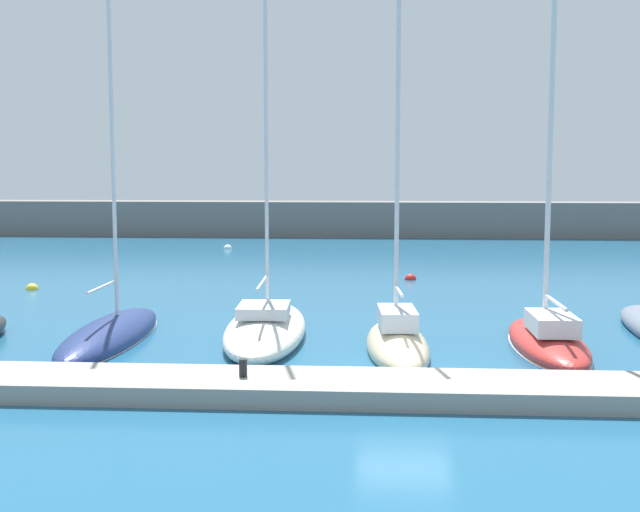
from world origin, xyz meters
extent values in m
plane|color=#1E567A|center=(0.00, 0.00, 0.00)|extent=(120.00, 120.00, 0.00)
cube|color=gray|center=(0.00, -1.75, 0.24)|extent=(31.65, 2.39, 0.49)
cube|color=slate|center=(0.00, 44.11, 1.39)|extent=(108.00, 2.82, 2.79)
ellipsoid|color=navy|center=(-9.39, 4.30, 0.18)|extent=(2.08, 8.31, 1.07)
ellipsoid|color=silver|center=(-9.39, 4.30, 0.02)|extent=(2.10, 8.39, 0.12)
cylinder|color=silver|center=(-9.38, 5.07, 6.65)|extent=(0.13, 0.13, 11.88)
cylinder|color=silver|center=(-9.39, 3.63, 1.88)|extent=(0.10, 2.66, 0.09)
ellipsoid|color=silver|center=(-4.37, 4.95, 0.29)|extent=(2.88, 8.65, 1.19)
cylinder|color=silver|center=(-4.39, 5.57, 7.92)|extent=(0.13, 0.13, 14.07)
cylinder|color=silver|center=(-4.34, 3.97, 2.03)|extent=(0.20, 3.34, 0.09)
cube|color=silver|center=(-4.35, 4.35, 1.07)|extent=(1.67, 1.96, 0.37)
ellipsoid|color=beige|center=(-0.10, 3.19, 0.19)|extent=(2.22, 6.26, 1.19)
cylinder|color=silver|center=(-0.14, 3.78, 5.85)|extent=(0.14, 0.14, 10.13)
cylinder|color=silver|center=(-0.08, 2.73, 1.97)|extent=(0.21, 1.89, 0.10)
cube|color=silver|center=(-0.11, 3.26, 1.07)|extent=(1.22, 2.14, 0.57)
ellipsoid|color=#B72D28|center=(4.57, 3.99, 0.21)|extent=(2.11, 6.87, 0.86)
ellipsoid|color=silver|center=(4.57, 3.99, 0.02)|extent=(2.13, 6.94, 0.12)
cylinder|color=silver|center=(4.57, 4.46, 7.84)|extent=(0.17, 0.17, 14.39)
cylinder|color=silver|center=(4.58, 3.11, 1.64)|extent=(0.13, 2.88, 0.12)
cube|color=silver|center=(4.57, 3.45, 0.93)|extent=(1.28, 2.18, 0.56)
sphere|color=white|center=(-10.75, 33.63, 0.00)|extent=(0.57, 0.57, 0.57)
sphere|color=yellow|center=(-16.50, 14.88, 0.00)|extent=(0.58, 0.58, 0.58)
sphere|color=red|center=(1.03, 19.27, 0.00)|extent=(0.59, 0.59, 0.59)
cylinder|color=black|center=(-4.05, -1.75, 0.71)|extent=(0.20, 0.20, 0.44)
camera|label=1|loc=(-0.88, -21.34, 5.70)|focal=45.88mm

